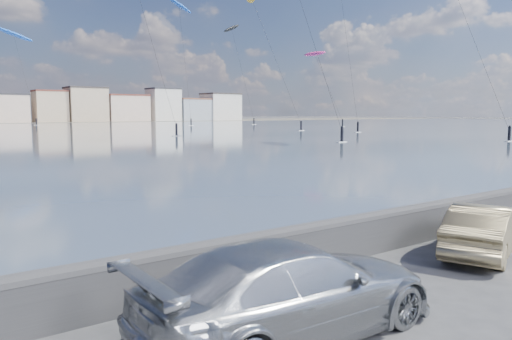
# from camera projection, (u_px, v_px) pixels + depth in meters

# --- Properties ---
(ground) EXTENTS (700.00, 700.00, 0.00)m
(ground) POSITION_uv_depth(u_px,v_px,m) (347.00, 325.00, 8.43)
(ground) COLOR #333335
(ground) RESTS_ON ground
(seawall) EXTENTS (400.00, 0.36, 1.08)m
(seawall) POSITION_uv_depth(u_px,v_px,m) (254.00, 255.00, 10.53)
(seawall) COLOR #28282B
(seawall) RESTS_ON ground
(car_silver) EXTENTS (5.32, 2.18, 1.54)m
(car_silver) POSITION_uv_depth(u_px,v_px,m) (291.00, 289.00, 7.95)
(car_silver) COLOR #A7ABAF
(car_silver) RESTS_ON ground
(car_champagne) EXTENTS (4.15, 2.69, 1.29)m
(car_champagne) POSITION_uv_depth(u_px,v_px,m) (483.00, 229.00, 12.57)
(car_champagne) COLOR tan
(car_champagne) RESTS_ON ground
(kitesurfer_1) EXTENTS (10.84, 11.98, 28.40)m
(kitesurfer_1) POSITION_uv_depth(u_px,v_px,m) (14.00, 35.00, 143.21)
(kitesurfer_1) COLOR blue
(kitesurfer_1) RESTS_ON ground
(kitesurfer_9) EXTENTS (6.95, 12.39, 19.32)m
(kitesurfer_9) POSITION_uv_depth(u_px,v_px,m) (315.00, 54.00, 125.50)
(kitesurfer_9) COLOR #E5338C
(kitesurfer_9) RESTS_ON ground
(kitesurfer_17) EXTENTS (8.58, 11.35, 30.90)m
(kitesurfer_17) POSITION_uv_depth(u_px,v_px,m) (232.00, 30.00, 149.04)
(kitesurfer_17) COLOR black
(kitesurfer_17) RESTS_ON ground
(kitesurfer_19) EXTENTS (7.16, 17.97, 37.99)m
(kitesurfer_19) POSITION_uv_depth(u_px,v_px,m) (179.00, 6.00, 143.21)
(kitesurfer_19) COLOR blue
(kitesurfer_19) RESTS_ON ground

